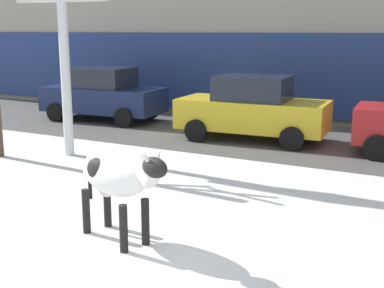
{
  "coord_description": "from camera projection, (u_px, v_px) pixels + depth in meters",
  "views": [
    {
      "loc": [
        3.98,
        -5.15,
        3.08
      ],
      "look_at": [
        -0.24,
        2.75,
        1.1
      ],
      "focal_mm": 48.21,
      "sensor_mm": 36.0,
      "label": 1
    }
  ],
  "objects": [
    {
      "name": "ground_plane",
      "position": [
        112.0,
        264.0,
        6.93
      ],
      "size": [
        120.0,
        120.0,
        0.0
      ],
      "primitive_type": "plane",
      "color": "white"
    },
    {
      "name": "road_strip",
      "position": [
        303.0,
        141.0,
        14.67
      ],
      "size": [
        60.0,
        5.6,
        0.01
      ],
      "primitive_type": "cube",
      "color": "#514F4C",
      "rests_on": "ground"
    },
    {
      "name": "cow_holstein",
      "position": [
        115.0,
        176.0,
        7.54
      ],
      "size": [
        1.92,
        1.02,
        1.54
      ],
      "color": "silver",
      "rests_on": "ground"
    },
    {
      "name": "car_navy_sedan",
      "position": [
        103.0,
        95.0,
        17.86
      ],
      "size": [
        4.32,
        2.22,
        1.84
      ],
      "color": "#19234C",
      "rests_on": "ground"
    },
    {
      "name": "car_yellow_sedan",
      "position": [
        253.0,
        109.0,
        14.63
      ],
      "size": [
        4.32,
        2.22,
        1.84
      ],
      "color": "gold",
      "rests_on": "ground"
    },
    {
      "name": "pedestrian_by_cars",
      "position": [
        102.0,
        84.0,
        21.45
      ],
      "size": [
        0.36,
        0.24,
        1.73
      ],
      "color": "#282833",
      "rests_on": "ground"
    },
    {
      "name": "pedestrian_far_left",
      "position": [
        287.0,
        96.0,
        17.78
      ],
      "size": [
        0.36,
        0.24,
        1.73
      ],
      "color": "#282833",
      "rests_on": "ground"
    }
  ]
}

